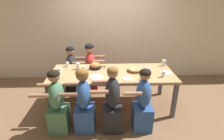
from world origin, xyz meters
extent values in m
plane|color=brown|center=(0.00, 0.00, 0.00)|extent=(18.00, 18.00, 0.00)
cube|color=beige|center=(0.00, 1.52, 1.60)|extent=(10.00, 0.06, 3.20)
cube|color=tan|center=(0.00, 0.00, 0.75)|extent=(2.41, 0.97, 0.04)
cube|color=#4C4C51|center=(-1.15, -0.42, 0.36)|extent=(0.07, 0.07, 0.73)
cube|color=#4C4C51|center=(1.15, -0.42, 0.36)|extent=(0.07, 0.07, 0.73)
cube|color=#4C4C51|center=(-1.15, 0.42, 0.36)|extent=(0.07, 0.07, 0.73)
cube|color=#4C4C51|center=(1.15, 0.42, 0.36)|extent=(0.07, 0.07, 0.73)
cylinder|color=brown|center=(0.45, 0.04, 0.78)|extent=(0.31, 0.31, 0.02)
torus|color=tan|center=(0.45, 0.04, 0.81)|extent=(0.28, 0.28, 0.04)
cylinder|color=#E5C675|center=(0.45, 0.04, 0.80)|extent=(0.22, 0.22, 0.04)
cylinder|color=#C6422D|center=(0.53, 0.00, 0.83)|extent=(0.02, 0.02, 0.01)
cylinder|color=#C6422D|center=(0.45, 0.07, 0.83)|extent=(0.02, 0.02, 0.01)
cylinder|color=#C6422D|center=(0.37, 0.04, 0.83)|extent=(0.02, 0.02, 0.01)
cylinder|color=#C6422D|center=(0.41, 0.10, 0.83)|extent=(0.02, 0.02, 0.01)
cylinder|color=#C6422D|center=(0.49, -0.03, 0.83)|extent=(0.02, 0.02, 0.01)
cylinder|color=#C6422D|center=(0.47, 0.00, 0.83)|extent=(0.02, 0.02, 0.01)
cylinder|color=#C6422D|center=(0.49, 0.04, 0.83)|extent=(0.02, 0.02, 0.01)
cylinder|color=black|center=(-0.34, 0.21, 0.79)|extent=(0.24, 0.24, 0.05)
cylinder|color=black|center=(-0.17, 0.21, 0.81)|extent=(0.11, 0.02, 0.02)
ellipsoid|color=#C17038|center=(-0.34, 0.21, 0.84)|extent=(0.21, 0.21, 0.11)
cylinder|color=white|center=(0.27, -0.31, 0.77)|extent=(0.18, 0.18, 0.01)
cube|color=#B7B7BC|center=(0.27, -0.31, 0.78)|extent=(0.11, 0.08, 0.01)
cylinder|color=white|center=(1.06, -0.07, 0.77)|extent=(0.21, 0.21, 0.01)
cube|color=#B7B7BC|center=(1.06, -0.07, 0.78)|extent=(0.06, 0.14, 0.01)
cylinder|color=white|center=(-0.29, -0.23, 0.77)|extent=(0.24, 0.24, 0.01)
cube|color=#B7B7BC|center=(-0.29, -0.23, 0.78)|extent=(0.15, 0.09, 0.01)
cylinder|color=silver|center=(-1.02, 0.01, 0.82)|extent=(0.08, 0.08, 0.10)
cylinder|color=#1EA8DB|center=(-1.02, 0.01, 0.80)|extent=(0.07, 0.07, 0.08)
cylinder|color=black|center=(-1.00, 0.01, 0.83)|extent=(0.00, 0.02, 0.13)
cylinder|color=silver|center=(1.13, 0.32, 0.84)|extent=(0.08, 0.08, 0.14)
cylinder|color=silver|center=(1.13, 0.32, 0.81)|extent=(0.07, 0.07, 0.08)
cylinder|color=silver|center=(-0.55, 0.00, 0.84)|extent=(0.07, 0.07, 0.14)
cylinder|color=silver|center=(-0.55, 0.00, 0.80)|extent=(0.07, 0.07, 0.06)
cylinder|color=silver|center=(0.58, -0.34, 0.84)|extent=(0.07, 0.07, 0.15)
cylinder|color=silver|center=(0.71, -0.08, 0.83)|extent=(0.08, 0.08, 0.12)
cylinder|color=silver|center=(-0.93, 0.34, 0.82)|extent=(0.06, 0.06, 0.10)
cylinder|color=black|center=(-0.93, 0.34, 0.79)|extent=(0.06, 0.06, 0.05)
cylinder|color=silver|center=(0.94, -0.25, 0.83)|extent=(0.06, 0.06, 0.12)
cylinder|color=silver|center=(-0.69, 0.19, 0.83)|extent=(0.08, 0.08, 0.13)
cube|color=#232328|center=(-0.93, 0.70, 0.22)|extent=(0.32, 0.34, 0.45)
ellipsoid|color=#232328|center=(-0.93, 0.70, 0.68)|extent=(0.24, 0.36, 0.48)
sphere|color=#9E7051|center=(-0.93, 0.70, 1.01)|extent=(0.19, 0.19, 0.19)
ellipsoid|color=black|center=(-0.93, 0.70, 1.05)|extent=(0.20, 0.20, 0.14)
cylinder|color=#9E7051|center=(-0.72, 0.88, 0.78)|extent=(0.28, 0.06, 0.06)
cylinder|color=#9E7051|center=(-0.72, 0.53, 0.78)|extent=(0.28, 0.06, 0.06)
cube|color=#B22D2D|center=(-0.49, 0.70, 0.22)|extent=(0.32, 0.34, 0.45)
ellipsoid|color=#B22D2D|center=(-0.49, 0.70, 0.70)|extent=(0.24, 0.36, 0.52)
sphere|color=#9E7051|center=(-0.49, 0.70, 1.06)|extent=(0.21, 0.21, 0.21)
ellipsoid|color=black|center=(-0.49, 0.70, 1.10)|extent=(0.21, 0.21, 0.15)
cylinder|color=#9E7051|center=(-0.28, 0.88, 0.81)|extent=(0.28, 0.06, 0.06)
cylinder|color=#9E7051|center=(-0.28, 0.53, 0.81)|extent=(0.28, 0.06, 0.06)
cube|color=#477556|center=(-0.92, -0.70, 0.22)|extent=(0.32, 0.34, 0.45)
ellipsoid|color=#477556|center=(-0.92, -0.70, 0.69)|extent=(0.24, 0.36, 0.48)
sphere|color=#9E7051|center=(-0.92, -0.70, 1.02)|extent=(0.19, 0.19, 0.19)
ellipsoid|color=black|center=(-0.92, -0.70, 1.05)|extent=(0.19, 0.19, 0.13)
cylinder|color=#9E7051|center=(-1.12, -0.88, 0.78)|extent=(0.28, 0.06, 0.06)
cylinder|color=#9E7051|center=(-1.12, -0.53, 0.78)|extent=(0.28, 0.06, 0.06)
cube|color=#2D5193|center=(0.49, -0.70, 0.22)|extent=(0.32, 0.34, 0.45)
ellipsoid|color=#2D5193|center=(0.49, -0.70, 0.69)|extent=(0.24, 0.36, 0.49)
sphere|color=#9E7051|center=(0.49, -0.70, 1.02)|extent=(0.18, 0.18, 0.18)
ellipsoid|color=black|center=(0.49, -0.70, 1.05)|extent=(0.18, 0.18, 0.13)
cylinder|color=#9E7051|center=(0.28, -0.88, 0.79)|extent=(0.28, 0.06, 0.06)
cylinder|color=#9E7051|center=(0.28, -0.53, 0.79)|extent=(0.28, 0.06, 0.06)
cube|color=#232328|center=(-0.02, -0.70, 0.22)|extent=(0.32, 0.34, 0.45)
ellipsoid|color=#232328|center=(-0.02, -0.70, 0.71)|extent=(0.24, 0.36, 0.54)
sphere|color=#9E7051|center=(-0.02, -0.70, 1.07)|extent=(0.18, 0.18, 0.18)
ellipsoid|color=brown|center=(-0.02, -0.70, 1.10)|extent=(0.18, 0.18, 0.12)
cylinder|color=#9E7051|center=(-0.22, -0.88, 0.83)|extent=(0.28, 0.06, 0.06)
cylinder|color=#9E7051|center=(-0.22, -0.53, 0.83)|extent=(0.28, 0.06, 0.06)
cube|color=#2D5193|center=(-0.48, -0.70, 0.22)|extent=(0.32, 0.34, 0.45)
ellipsoid|color=#2D5193|center=(-0.48, -0.70, 0.69)|extent=(0.24, 0.36, 0.49)
sphere|color=brown|center=(-0.48, -0.70, 1.03)|extent=(0.20, 0.20, 0.20)
ellipsoid|color=brown|center=(-0.48, -0.70, 1.07)|extent=(0.20, 0.20, 0.14)
cylinder|color=brown|center=(-0.69, -0.88, 0.79)|extent=(0.28, 0.06, 0.06)
cylinder|color=brown|center=(-0.69, -0.53, 0.79)|extent=(0.28, 0.06, 0.06)
camera|label=1|loc=(-0.11, -3.16, 2.12)|focal=28.00mm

